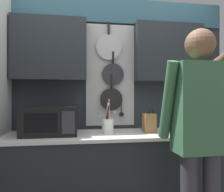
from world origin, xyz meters
TOP-DOWN VIEW (x-y plane):
  - base_cabinet_counter at (0.00, -0.00)m, footprint 2.10×0.62m
  - back_wall_unit at (0.00, 0.28)m, footprint 2.67×0.20m
  - microwave at (-0.62, 0.00)m, footprint 0.50×0.36m
  - knife_block at (0.35, 0.00)m, footprint 0.11×0.15m
  - utensil_crock at (-0.07, 0.00)m, footprint 0.11×0.11m
  - person at (0.53, -0.62)m, footprint 0.54×0.69m

SIDE VIEW (x-z plane):
  - base_cabinet_counter at x=0.00m, z-range 0.00..0.93m
  - utensil_crock at x=-0.07m, z-range 0.85..1.19m
  - knife_block at x=0.35m, z-range 0.90..1.16m
  - microwave at x=-0.62m, z-range 0.93..1.20m
  - person at x=0.53m, z-range 0.18..1.98m
  - back_wall_unit at x=0.00m, z-range 0.26..2.66m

